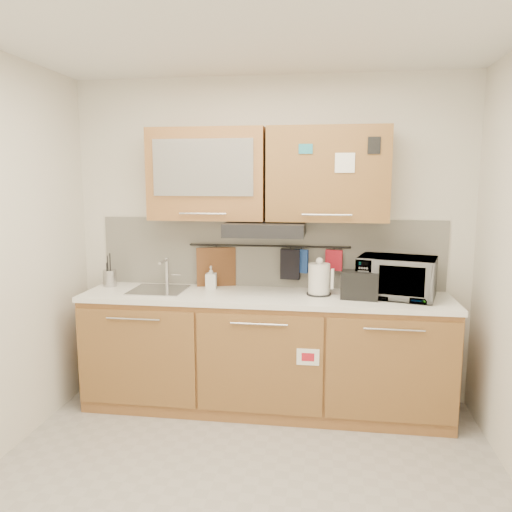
% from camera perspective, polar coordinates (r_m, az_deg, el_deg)
% --- Properties ---
extents(floor, '(3.20, 3.20, 0.00)m').
position_cam_1_polar(floor, '(3.13, -2.10, -26.27)').
color(floor, '#9E9993').
rests_on(floor, ground).
extents(ceiling, '(3.20, 3.20, 0.00)m').
position_cam_1_polar(ceiling, '(2.68, -2.45, 26.23)').
color(ceiling, white).
rests_on(ceiling, wall_back).
extents(wall_back, '(3.20, 0.00, 3.20)m').
position_cam_1_polar(wall_back, '(4.07, 1.54, 1.80)').
color(wall_back, silver).
rests_on(wall_back, ground).
extents(base_cabinet, '(2.80, 0.64, 0.88)m').
position_cam_1_polar(base_cabinet, '(3.99, 0.97, -11.61)').
color(base_cabinet, '#9F6F38').
rests_on(base_cabinet, floor).
extents(countertop, '(2.82, 0.62, 0.04)m').
position_cam_1_polar(countertop, '(3.84, 0.98, -4.69)').
color(countertop, white).
rests_on(countertop, base_cabinet).
extents(backsplash, '(2.80, 0.02, 0.56)m').
position_cam_1_polar(backsplash, '(4.08, 1.52, 0.38)').
color(backsplash, silver).
rests_on(backsplash, countertop).
extents(upper_cabinets, '(1.82, 0.37, 0.70)m').
position_cam_1_polar(upper_cabinets, '(3.87, 1.20, 9.30)').
color(upper_cabinets, '#9F6F38').
rests_on(upper_cabinets, wall_back).
extents(range_hood, '(0.60, 0.46, 0.10)m').
position_cam_1_polar(range_hood, '(3.81, 1.12, 3.13)').
color(range_hood, black).
rests_on(range_hood, upper_cabinets).
extents(sink, '(0.42, 0.40, 0.26)m').
position_cam_1_polar(sink, '(4.04, -11.03, -3.82)').
color(sink, silver).
rests_on(sink, countertop).
extents(utensil_rail, '(1.30, 0.02, 0.02)m').
position_cam_1_polar(utensil_rail, '(4.03, 1.46, 1.15)').
color(utensil_rail, black).
rests_on(utensil_rail, backsplash).
extents(utensil_crock, '(0.14, 0.14, 0.27)m').
position_cam_1_polar(utensil_crock, '(4.28, -16.37, -2.40)').
color(utensil_crock, '#AAAAAE').
rests_on(utensil_crock, countertop).
extents(kettle, '(0.21, 0.20, 0.29)m').
position_cam_1_polar(kettle, '(3.83, 7.24, -2.72)').
color(kettle, silver).
rests_on(kettle, countertop).
extents(toaster, '(0.29, 0.20, 0.20)m').
position_cam_1_polar(toaster, '(3.76, 11.80, -3.25)').
color(toaster, black).
rests_on(toaster, countertop).
extents(microwave, '(0.63, 0.50, 0.31)m').
position_cam_1_polar(microwave, '(3.86, 15.76, -2.34)').
color(microwave, '#999999').
rests_on(microwave, countertop).
extents(soap_bottle, '(0.09, 0.09, 0.18)m').
position_cam_1_polar(soap_bottle, '(4.03, -5.16, -2.46)').
color(soap_bottle, '#999999').
rests_on(soap_bottle, countertop).
extents(cutting_board, '(0.31, 0.11, 0.40)m').
position_cam_1_polar(cutting_board, '(4.12, -4.57, -1.78)').
color(cutting_board, brown).
rests_on(cutting_board, utensil_rail).
extents(oven_mitt, '(0.12, 0.06, 0.19)m').
position_cam_1_polar(oven_mitt, '(4.01, 5.18, -0.58)').
color(oven_mitt, navy).
rests_on(oven_mitt, utensil_rail).
extents(dark_pouch, '(0.16, 0.06, 0.24)m').
position_cam_1_polar(dark_pouch, '(4.02, 3.93, -0.94)').
color(dark_pouch, black).
rests_on(dark_pouch, utensil_rail).
extents(pot_holder, '(0.13, 0.05, 0.16)m').
position_cam_1_polar(pot_holder, '(4.00, 8.89, -0.48)').
color(pot_holder, '#B31727').
rests_on(pot_holder, utensil_rail).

